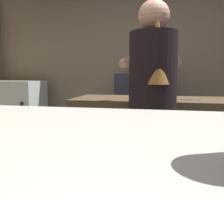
{
  "coord_description": "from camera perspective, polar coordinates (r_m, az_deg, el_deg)",
  "views": [
    {
      "loc": [
        0.07,
        -1.36,
        1.12
      ],
      "look_at": [
        -0.05,
        -0.75,
        1.06
      ],
      "focal_mm": 36.97,
      "sensor_mm": 36.0,
      "label": 1
    }
  ],
  "objects": [
    {
      "name": "wall_back",
      "position": [
        3.56,
        10.49,
        9.49
      ],
      "size": [
        5.2,
        0.1,
        2.7
      ],
      "primitive_type": "cube",
      "color": "gray",
      "rests_on": "ground"
    },
    {
      "name": "prep_counter",
      "position": [
        2.25,
        18.48,
        -11.59
      ],
      "size": [
        2.1,
        0.6,
        0.92
      ],
      "primitive_type": "cube",
      "color": "brown",
      "rests_on": "ground"
    },
    {
      "name": "back_shelf",
      "position": [
        3.33,
        7.52,
        -3.57
      ],
      "size": [
        0.76,
        0.36,
        1.15
      ],
      "primitive_type": "cube",
      "color": "#313442",
      "rests_on": "ground"
    },
    {
      "name": "mini_fridge",
      "position": [
        3.78,
        -22.02,
        -3.62
      ],
      "size": [
        0.69,
        0.58,
        1.05
      ],
      "color": "white",
      "rests_on": "ground"
    },
    {
      "name": "bartender",
      "position": [
        1.68,
        10.0,
        0.04
      ],
      "size": [
        0.49,
        0.55,
        1.65
      ],
      "rotation": [
        0.0,
        0.0,
        1.84
      ],
      "color": "#36323C",
      "rests_on": "ground"
    },
    {
      "name": "mixing_bowl",
      "position": [
        2.22,
        9.24,
        1.1
      ],
      "size": [
        0.17,
        0.17,
        0.05
      ],
      "primitive_type": "cylinder",
      "color": "silver",
      "rests_on": "prep_counter"
    },
    {
      "name": "chefs_knife",
      "position": [
        2.1,
        17.9,
        0.1
      ],
      "size": [
        0.24,
        0.07,
        0.01
      ],
      "primitive_type": "cube",
      "rotation": [
        0.0,
        0.0,
        -0.18
      ],
      "color": "silver",
      "rests_on": "prep_counter"
    },
    {
      "name": "bottle_soy",
      "position": [
        3.25,
        12.55,
        7.56
      ],
      "size": [
        0.06,
        0.06,
        0.18
      ],
      "color": "#2D5F9B",
      "rests_on": "back_shelf"
    },
    {
      "name": "bottle_vinegar",
      "position": [
        3.31,
        10.91,
        7.65
      ],
      "size": [
        0.06,
        0.06,
        0.2
      ],
      "color": "#4E8335",
      "rests_on": "back_shelf"
    }
  ]
}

